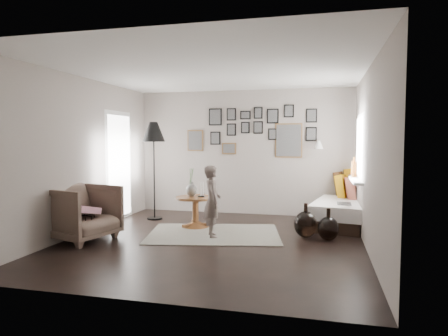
% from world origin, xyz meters
% --- Properties ---
extents(ground, '(4.80, 4.80, 0.00)m').
position_xyz_m(ground, '(0.00, 0.00, 0.00)').
color(ground, black).
rests_on(ground, ground).
extents(wall_back, '(4.50, 0.00, 4.50)m').
position_xyz_m(wall_back, '(0.00, 2.40, 1.30)').
color(wall_back, gray).
rests_on(wall_back, ground).
extents(wall_front, '(4.50, 0.00, 4.50)m').
position_xyz_m(wall_front, '(0.00, -2.40, 1.30)').
color(wall_front, gray).
rests_on(wall_front, ground).
extents(wall_left, '(0.00, 4.80, 4.80)m').
position_xyz_m(wall_left, '(-2.25, 0.00, 1.30)').
color(wall_left, gray).
rests_on(wall_left, ground).
extents(wall_right, '(0.00, 4.80, 4.80)m').
position_xyz_m(wall_right, '(2.25, 0.00, 1.30)').
color(wall_right, gray).
rests_on(wall_right, ground).
extents(ceiling, '(4.80, 4.80, 0.00)m').
position_xyz_m(ceiling, '(0.00, 0.00, 2.60)').
color(ceiling, white).
rests_on(ceiling, wall_back).
extents(door_left, '(0.00, 2.14, 2.14)m').
position_xyz_m(door_left, '(-2.23, 1.20, 1.05)').
color(door_left, white).
rests_on(door_left, wall_left).
extents(window_right, '(0.15, 1.32, 1.30)m').
position_xyz_m(window_right, '(2.18, 1.34, 0.93)').
color(window_right, white).
rests_on(window_right, wall_right).
extents(gallery_wall, '(2.74, 0.03, 1.08)m').
position_xyz_m(gallery_wall, '(0.29, 2.38, 1.74)').
color(gallery_wall, brown).
rests_on(gallery_wall, wall_back).
extents(wall_sconce, '(0.18, 0.36, 0.16)m').
position_xyz_m(wall_sconce, '(1.55, 2.13, 1.46)').
color(wall_sconce, white).
rests_on(wall_sconce, wall_back).
extents(rug, '(2.39, 1.90, 0.01)m').
position_xyz_m(rug, '(-0.11, 0.44, 0.01)').
color(rug, beige).
rests_on(rug, ground).
extents(pedestal_table, '(0.70, 0.70, 0.55)m').
position_xyz_m(pedestal_table, '(-0.57, 0.87, 0.26)').
color(pedestal_table, brown).
rests_on(pedestal_table, ground).
extents(vase, '(0.20, 0.20, 0.50)m').
position_xyz_m(vase, '(-0.65, 0.89, 0.71)').
color(vase, black).
rests_on(vase, pedestal_table).
extents(candles, '(0.12, 0.12, 0.26)m').
position_xyz_m(candles, '(-0.46, 0.87, 0.68)').
color(candles, black).
rests_on(candles, pedestal_table).
extents(daybed, '(1.23, 2.15, 1.00)m').
position_xyz_m(daybed, '(2.00, 1.89, 0.31)').
color(daybed, black).
rests_on(daybed, ground).
extents(magazine_on_daybed, '(0.23, 0.31, 0.02)m').
position_xyz_m(magazine_on_daybed, '(2.00, 1.24, 0.47)').
color(magazine_on_daybed, black).
rests_on(magazine_on_daybed, daybed).
extents(armchair, '(1.15, 1.13, 0.86)m').
position_xyz_m(armchair, '(-2.00, -0.44, 0.43)').
color(armchair, brown).
rests_on(armchair, ground).
extents(armchair_cushion, '(0.49, 0.50, 0.18)m').
position_xyz_m(armchair_cushion, '(-2.00, -0.39, 0.48)').
color(armchair_cushion, white).
rests_on(armchair_cushion, armchair).
extents(floor_lamp, '(0.45, 0.45, 1.91)m').
position_xyz_m(floor_lamp, '(-1.58, 1.38, 1.65)').
color(floor_lamp, black).
rests_on(floor_lamp, ground).
extents(magazine_basket, '(0.37, 0.37, 0.37)m').
position_xyz_m(magazine_basket, '(-2.00, -0.35, 0.18)').
color(magazine_basket, black).
rests_on(magazine_basket, ground).
extents(demijohn_large, '(0.37, 0.37, 0.55)m').
position_xyz_m(demijohn_large, '(1.38, 0.57, 0.21)').
color(demijohn_large, black).
rests_on(demijohn_large, ground).
extents(demijohn_small, '(0.33, 0.33, 0.50)m').
position_xyz_m(demijohn_small, '(1.73, 0.45, 0.19)').
color(demijohn_small, black).
rests_on(demijohn_small, ground).
extents(child, '(0.43, 0.50, 1.16)m').
position_xyz_m(child, '(-0.09, 0.26, 0.58)').
color(child, '#5D4F4A').
rests_on(child, ground).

